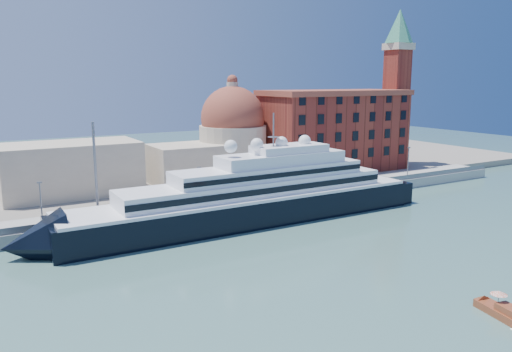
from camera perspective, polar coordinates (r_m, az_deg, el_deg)
ground at (r=78.01m, az=3.08°, el=-10.12°), size 400.00×400.00×0.00m
quay at (r=106.28m, az=-7.09°, el=-3.75°), size 180.00×10.00×2.50m
land at (r=144.04m, az=-13.59°, el=-0.21°), size 260.00×72.00×2.00m
quay_fence at (r=101.83m, az=-6.10°, el=-3.30°), size 180.00×0.10×1.20m
superyacht at (r=97.86m, az=-2.04°, el=-3.06°), size 84.67×11.74×25.30m
water_taxi at (r=68.55m, az=26.32°, el=-13.66°), size 3.47×7.00×3.18m
warehouse at (r=146.35m, az=8.94°, el=5.20°), size 43.00×19.00×23.25m
campanile at (r=161.95m, az=15.81°, el=10.76°), size 8.40×8.40×47.00m
church at (r=128.38m, az=-8.79°, el=3.13°), size 66.00×18.00×25.50m
lamp_posts at (r=98.61m, az=-13.57°, el=-0.00°), size 120.80×2.40×18.00m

